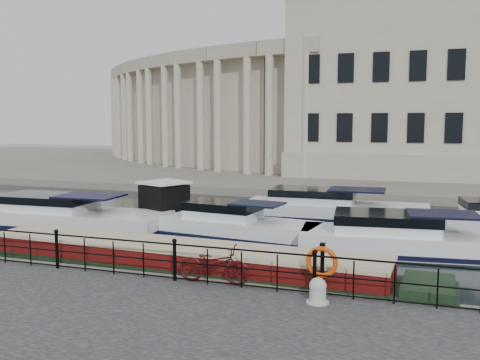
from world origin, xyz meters
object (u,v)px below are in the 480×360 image
Objects in this scene: mooring_bollard at (318,291)px; harbour_hut at (164,204)px; narrowboat at (177,269)px; bicycle at (214,264)px; life_ring_post at (322,263)px.

mooring_bollard is 14.36m from harbour_hut.
harbour_hut reaches higher than narrowboat.
narrowboat is (-1.86, 1.51, -0.73)m from bicycle.
narrowboat reaches higher than mooring_bollard.
bicycle is at bearing 178.73° from life_ring_post.
bicycle is 2.51m from narrowboat.
harbour_hut is at bearing 122.07° from narrowboat.
harbour_hut is (-9.63, 10.02, -0.46)m from life_ring_post.
life_ring_post is (-0.02, 0.62, 0.56)m from mooring_bollard.
bicycle reaches higher than narrowboat.
mooring_bollard is at bearing -88.23° from life_ring_post.
life_ring_post is at bearing -15.07° from narrowboat.
life_ring_post is at bearing -22.27° from harbour_hut.
harbour_hut reaches higher than life_ring_post.
narrowboat is (-4.90, 1.58, -1.04)m from life_ring_post.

